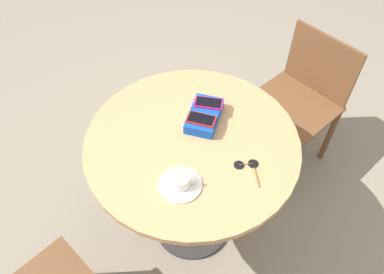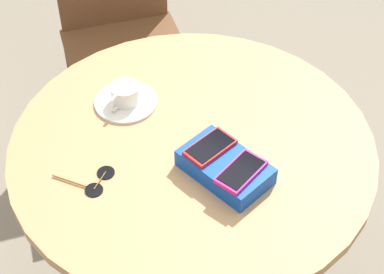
% 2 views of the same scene
% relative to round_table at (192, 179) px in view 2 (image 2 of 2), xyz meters
% --- Properties ---
extents(round_table, '(0.92, 0.92, 0.77)m').
position_rel_round_table_xyz_m(round_table, '(0.00, 0.00, 0.00)').
color(round_table, '#2D2D2D').
rests_on(round_table, ground_plane).
extents(phone_box, '(0.22, 0.14, 0.05)m').
position_rel_round_table_xyz_m(phone_box, '(-0.13, 0.02, 0.16)').
color(phone_box, '#0F42AD').
rests_on(phone_box, round_table).
extents(phone_magenta, '(0.07, 0.13, 0.01)m').
position_rel_round_table_xyz_m(phone_magenta, '(-0.18, 0.03, 0.19)').
color(phone_magenta, '#D11975').
rests_on(phone_magenta, phone_box).
extents(phone_red, '(0.07, 0.13, 0.01)m').
position_rel_round_table_xyz_m(phone_red, '(-0.08, 0.02, 0.19)').
color(phone_red, red).
rests_on(phone_red, phone_box).
extents(saucer, '(0.17, 0.17, 0.01)m').
position_rel_round_table_xyz_m(saucer, '(0.23, 0.01, 0.14)').
color(saucer, silver).
rests_on(saucer, round_table).
extents(coffee_cup, '(0.08, 0.10, 0.05)m').
position_rel_round_table_xyz_m(coffee_cup, '(0.23, 0.01, 0.17)').
color(coffee_cup, silver).
rests_on(coffee_cup, saucer).
extents(sunglasses, '(0.13, 0.12, 0.01)m').
position_rel_round_table_xyz_m(sunglasses, '(0.08, 0.25, 0.14)').
color(sunglasses, black).
rests_on(sunglasses, round_table).
extents(chair_far_side, '(0.61, 0.61, 0.89)m').
position_rel_round_table_xyz_m(chair_far_side, '(0.77, -0.47, -0.17)').
color(chair_far_side, brown).
rests_on(chair_far_side, ground_plane).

